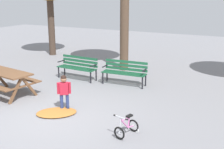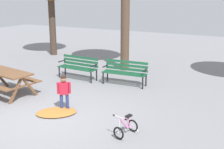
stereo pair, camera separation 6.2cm
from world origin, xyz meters
The scene contains 7 objects.
ground centered at (0.00, 0.00, 0.00)m, with size 36.00×36.00×0.00m, color gray.
picnic_table centered at (-2.37, 0.87, 0.59)m, with size 1.98×1.60×0.79m.
park_bench_far_left centered at (-1.39, 3.47, 0.51)m, with size 1.62×0.53×0.85m.
park_bench_left centered at (0.50, 3.64, 0.51)m, with size 1.63×0.56×0.85m.
child_standing centered at (0.05, 0.66, 0.59)m, with size 0.33×0.27×1.01m.
kids_bicycle centered at (2.24, 0.07, 0.20)m, with size 0.47×0.61×0.54m.
leaf_pile centered at (0.01, 0.33, 0.04)m, with size 1.09×0.76×0.07m, color #B26B2D.
Camera 1 is at (4.84, -5.59, 3.16)m, focal length 47.45 mm.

